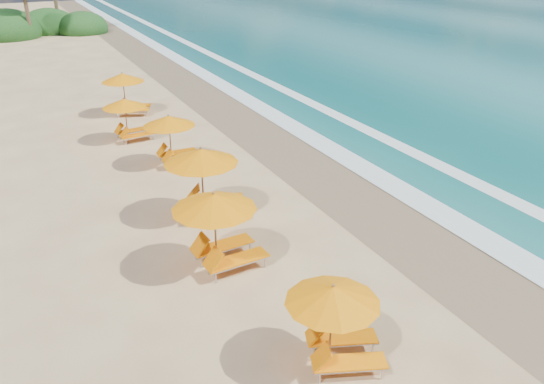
# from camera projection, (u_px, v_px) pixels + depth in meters

# --- Properties ---
(ground) EXTENTS (160.00, 160.00, 0.00)m
(ground) POSITION_uv_depth(u_px,v_px,m) (272.00, 225.00, 17.62)
(ground) COLOR #D4B77C
(ground) RESTS_ON ground
(wet_sand) EXTENTS (4.00, 160.00, 0.01)m
(wet_sand) POSITION_uv_depth(u_px,v_px,m) (372.00, 201.00, 19.23)
(wet_sand) COLOR #7A6748
(wet_sand) RESTS_ON ground
(surf_foam) EXTENTS (4.00, 160.00, 0.01)m
(surf_foam) POSITION_uv_depth(u_px,v_px,m) (431.00, 187.00, 20.31)
(surf_foam) COLOR white
(surf_foam) RESTS_ON ground
(station_2) EXTENTS (2.66, 2.62, 2.06)m
(station_2) POSITION_uv_depth(u_px,v_px,m) (339.00, 319.00, 11.42)
(station_2) COLOR olive
(station_2) RESTS_ON ground
(station_3) EXTENTS (2.67, 2.49, 2.38)m
(station_3) POSITION_uv_depth(u_px,v_px,m) (221.00, 225.00, 14.87)
(station_3) COLOR olive
(station_3) RESTS_ON ground
(station_4) EXTENTS (3.11, 3.03, 2.47)m
(station_4) POSITION_uv_depth(u_px,v_px,m) (208.00, 178.00, 17.68)
(station_4) COLOR olive
(station_4) RESTS_ON ground
(station_5) EXTENTS (2.31, 2.13, 2.16)m
(station_5) POSITION_uv_depth(u_px,v_px,m) (174.00, 136.00, 21.97)
(station_5) COLOR olive
(station_5) RESTS_ON ground
(station_6) EXTENTS (2.33, 2.20, 2.03)m
(station_6) POSITION_uv_depth(u_px,v_px,m) (129.00, 116.00, 24.73)
(station_6) COLOR olive
(station_6) RESTS_ON ground
(station_7) EXTENTS (2.90, 2.85, 2.25)m
(station_7) POSITION_uv_depth(u_px,v_px,m) (127.00, 91.00, 28.44)
(station_7) COLOR olive
(station_7) RESTS_ON ground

